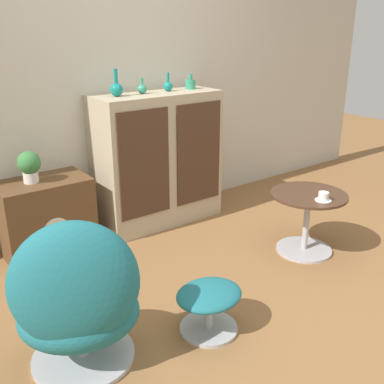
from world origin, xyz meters
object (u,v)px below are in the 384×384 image
(ottoman, at_px, (209,301))
(vase_inner_right, at_px, (168,86))
(egg_chair, at_px, (77,302))
(vase_inner_left, at_px, (142,89))
(vase_rightmost, at_px, (190,84))
(sideboard, at_px, (158,159))
(vase_leftmost, at_px, (116,88))
(potted_plant, at_px, (29,165))
(teacup, at_px, (323,197))
(tv_console, at_px, (46,216))
(coffee_table, at_px, (307,217))

(ottoman, relative_size, vase_inner_right, 2.57)
(egg_chair, xyz_separation_m, vase_inner_left, (1.18, 1.30, 0.77))
(vase_rightmost, bearing_deg, sideboard, -179.37)
(vase_inner_right, bearing_deg, vase_rightmost, -0.00)
(sideboard, relative_size, vase_leftmost, 5.44)
(potted_plant, distance_m, teacup, 2.08)
(sideboard, xyz_separation_m, potted_plant, (-1.05, 0.03, 0.13))
(vase_leftmost, bearing_deg, potted_plant, 178.08)
(ottoman, height_order, vase_inner_right, vase_inner_right)
(sideboard, bearing_deg, vase_leftmost, 179.36)
(egg_chair, distance_m, vase_inner_left, 1.92)
(potted_plant, bearing_deg, vase_rightmost, -0.97)
(egg_chair, bearing_deg, sideboard, 44.85)
(tv_console, xyz_separation_m, vase_inner_left, (0.86, -0.02, 0.87))
(vase_rightmost, distance_m, potted_plant, 1.48)
(ottoman, xyz_separation_m, potted_plant, (-0.43, 1.49, 0.50))
(tv_console, distance_m, potted_plant, 0.42)
(vase_leftmost, relative_size, potted_plant, 0.89)
(sideboard, distance_m, potted_plant, 1.06)
(vase_inner_left, bearing_deg, potted_plant, 178.54)
(egg_chair, relative_size, vase_inner_left, 6.71)
(egg_chair, xyz_separation_m, ottoman, (0.68, -0.16, -0.18))
(tv_console, height_order, egg_chair, egg_chair)
(sideboard, xyz_separation_m, teacup, (0.52, -1.31, -0.06))
(coffee_table, relative_size, vase_inner_left, 4.52)
(potted_plant, bearing_deg, vase_inner_left, -1.46)
(vase_leftmost, xyz_separation_m, teacup, (0.87, -1.31, -0.68))
(vase_inner_right, height_order, potted_plant, vase_inner_right)
(sideboard, height_order, vase_rightmost, vase_rightmost)
(potted_plant, bearing_deg, coffee_table, -36.45)
(vase_inner_left, height_order, vase_inner_right, vase_inner_right)
(vase_leftmost, height_order, teacup, vase_leftmost)
(ottoman, distance_m, coffee_table, 1.22)
(ottoman, distance_m, vase_leftmost, 1.78)
(egg_chair, height_order, coffee_table, egg_chair)
(sideboard, height_order, egg_chair, sideboard)
(sideboard, relative_size, potted_plant, 4.85)
(tv_console, xyz_separation_m, vase_rightmost, (1.33, -0.02, 0.87))
(egg_chair, distance_m, teacup, 1.83)
(coffee_table, height_order, vase_rightmost, vase_rightmost)
(sideboard, relative_size, vase_inner_right, 7.46)
(tv_console, distance_m, vase_leftmost, 1.09)
(vase_leftmost, bearing_deg, egg_chair, -126.34)
(teacup, bearing_deg, vase_inner_left, 116.11)
(egg_chair, bearing_deg, potted_plant, 79.32)
(tv_console, distance_m, ottoman, 1.53)
(tv_console, height_order, teacup, tv_console)
(sideboard, xyz_separation_m, vase_rightmost, (0.35, 0.00, 0.60))
(tv_console, xyz_separation_m, vase_inner_right, (1.11, -0.02, 0.87))
(vase_rightmost, height_order, teacup, vase_rightmost)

